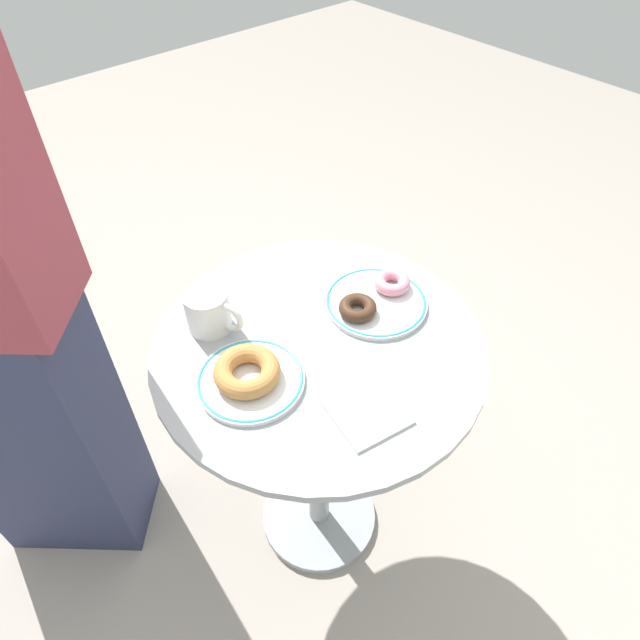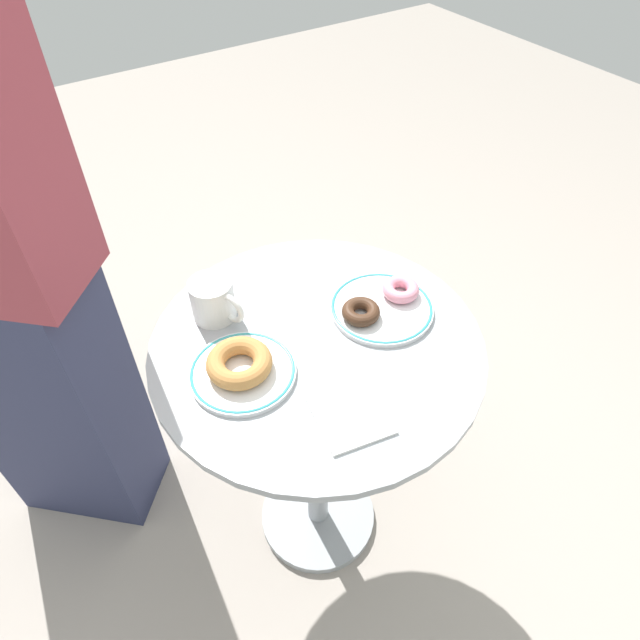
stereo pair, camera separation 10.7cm
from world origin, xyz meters
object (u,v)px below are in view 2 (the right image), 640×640
object	(u,v)px
plate_left	(243,372)
coffee_mug	(214,300)
donut_pink_frosted	(401,290)
donut_chocolate	(361,312)
plate_right	(381,308)
cafe_table	(317,410)
donut_old_fashioned	(239,363)
paper_napkin	(351,416)

from	to	relation	value
plate_left	coffee_mug	bearing A→B (deg)	80.75
donut_pink_frosted	donut_chocolate	size ratio (longest dim) A/B	1.00
plate_left	donut_pink_frosted	bearing A→B (deg)	0.22
donut_chocolate	coffee_mug	size ratio (longest dim) A/B	0.62
plate_left	plate_right	xyz separation A→B (m)	(0.32, -0.01, 0.00)
cafe_table	donut_old_fashioned	world-z (taller)	donut_old_fashioned
paper_napkin	coffee_mug	distance (m)	0.36
cafe_table	plate_left	world-z (taller)	plate_left
donut_old_fashioned	donut_chocolate	world-z (taller)	donut_old_fashioned
donut_pink_frosted	donut_chocolate	world-z (taller)	same
cafe_table	paper_napkin	world-z (taller)	paper_napkin
plate_right	donut_old_fashioned	distance (m)	0.32
cafe_table	donut_pink_frosted	distance (m)	0.33
plate_right	donut_old_fashioned	size ratio (longest dim) A/B	1.76
plate_right	donut_old_fashioned	xyz separation A→B (m)	(-0.32, 0.01, 0.02)
donut_old_fashioned	donut_chocolate	bearing A→B (deg)	-2.31
cafe_table	donut_old_fashioned	distance (m)	0.30
donut_chocolate	paper_napkin	xyz separation A→B (m)	(-0.15, -0.18, -0.02)
donut_chocolate	coffee_mug	distance (m)	0.29
plate_left	donut_chocolate	bearing A→B (deg)	-1.32
plate_right	donut_old_fashioned	bearing A→B (deg)	178.22
cafe_table	paper_napkin	distance (m)	0.29
plate_left	donut_old_fashioned	distance (m)	0.02
plate_left	coffee_mug	xyz separation A→B (m)	(0.03, 0.17, 0.04)
plate_left	cafe_table	bearing A→B (deg)	-2.25
donut_pink_frosted	donut_chocolate	bearing A→B (deg)	-176.04
cafe_table	plate_right	xyz separation A→B (m)	(0.16, 0.00, 0.23)
plate_right	coffee_mug	distance (m)	0.34
donut_old_fashioned	cafe_table	bearing A→B (deg)	-3.87
donut_old_fashioned	coffee_mug	bearing A→B (deg)	79.68
plate_right	coffee_mug	size ratio (longest dim) A/B	1.72
plate_right	paper_napkin	bearing A→B (deg)	-138.79
plate_left	plate_right	distance (m)	0.32
donut_pink_frosted	donut_chocolate	distance (m)	0.11
donut_pink_frosted	paper_napkin	size ratio (longest dim) A/B	0.62
paper_napkin	donut_chocolate	bearing A→B (deg)	49.75
plate_right	coffee_mug	xyz separation A→B (m)	(-0.29, 0.17, 0.04)
donut_old_fashioned	paper_napkin	world-z (taller)	donut_old_fashioned
plate_right	donut_pink_frosted	distance (m)	0.06
plate_right	donut_chocolate	world-z (taller)	donut_chocolate
paper_napkin	coffee_mug	xyz separation A→B (m)	(-0.08, 0.35, 0.04)
donut_old_fashioned	donut_chocolate	distance (m)	0.27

